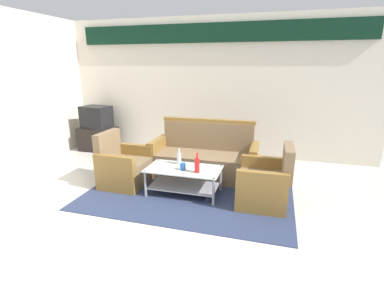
{
  "coord_description": "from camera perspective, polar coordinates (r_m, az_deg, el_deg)",
  "views": [
    {
      "loc": [
        1.27,
        -3.0,
        1.89
      ],
      "look_at": [
        0.15,
        0.85,
        0.65
      ],
      "focal_mm": 27.17,
      "sensor_mm": 36.0,
      "label": 1
    }
  ],
  "objects": [
    {
      "name": "television",
      "position": [
        6.83,
        -18.23,
        6.83
      ],
      "size": [
        0.65,
        0.52,
        0.48
      ],
      "rotation": [
        0.0,
        0.0,
        3.01
      ],
      "color": "black",
      "rests_on": "tv_stand"
    },
    {
      "name": "bottle_red",
      "position": [
        4.11,
        1.0,
        -2.28
      ],
      "size": [
        0.07,
        0.07,
        0.29
      ],
      "color": "red",
      "rests_on": "coffee_table"
    },
    {
      "name": "couch",
      "position": [
        5.02,
        2.46,
        -1.09
      ],
      "size": [
        1.81,
        0.75,
        0.96
      ],
      "rotation": [
        0.0,
        0.0,
        3.15
      ],
      "color": "#7F6647",
      "rests_on": "rug"
    },
    {
      "name": "coffee_table",
      "position": [
        4.35,
        -1.62,
        -4.65
      ],
      "size": [
        1.1,
        0.6,
        0.4
      ],
      "color": "silver",
      "rests_on": "rug"
    },
    {
      "name": "bottle_clear",
      "position": [
        4.47,
        -2.56,
        -0.88
      ],
      "size": [
        0.07,
        0.07,
        0.25
      ],
      "color": "silver",
      "rests_on": "coffee_table"
    },
    {
      "name": "armchair_left",
      "position": [
        4.82,
        -13.19,
        -2.68
      ],
      "size": [
        0.72,
        0.78,
        0.85
      ],
      "rotation": [
        0.0,
        0.0,
        -1.59
      ],
      "color": "#7F6647",
      "rests_on": "rug"
    },
    {
      "name": "cup",
      "position": [
        4.23,
        -1.81,
        -2.58
      ],
      "size": [
        0.08,
        0.08,
        0.1
      ],
      "primitive_type": "cylinder",
      "color": "#2659A5",
      "rests_on": "coffee_table"
    },
    {
      "name": "rug",
      "position": [
        4.53,
        -0.36,
        -7.39
      ],
      "size": [
        3.05,
        2.16,
        0.01
      ],
      "primitive_type": "cube",
      "color": "#2D3856",
      "rests_on": "ground"
    },
    {
      "name": "ground_plane",
      "position": [
        3.77,
        -6.0,
        -13.04
      ],
      "size": [
        14.0,
        14.0,
        0.0
      ],
      "primitive_type": "plane",
      "color": "beige"
    },
    {
      "name": "armchair_right",
      "position": [
        4.18,
        14.12,
        -5.92
      ],
      "size": [
        0.71,
        0.77,
        0.85
      ],
      "rotation": [
        0.0,
        0.0,
        1.59
      ],
      "color": "#7F6647",
      "rests_on": "rug"
    },
    {
      "name": "tv_stand",
      "position": [
        6.93,
        -17.86,
        2.77
      ],
      "size": [
        0.8,
        0.5,
        0.52
      ],
      "primitive_type": "cube",
      "color": "black",
      "rests_on": "ground"
    },
    {
      "name": "wall_back",
      "position": [
        6.2,
        4.43,
        13.32
      ],
      "size": [
        6.52,
        0.19,
        2.8
      ],
      "color": "silver",
      "rests_on": "ground"
    }
  ]
}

